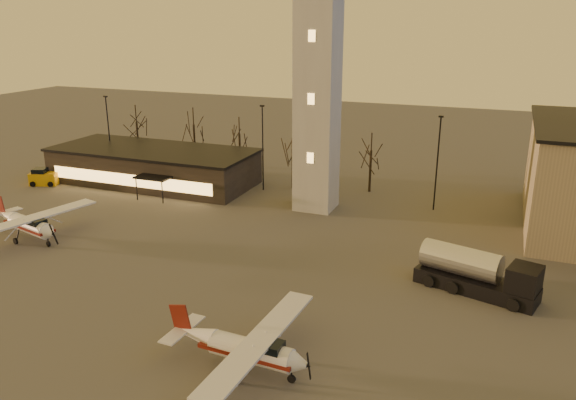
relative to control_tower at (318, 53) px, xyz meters
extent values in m
plane|color=#484543|center=(0.00, -30.00, -16.33)|extent=(220.00, 220.00, 0.00)
cube|color=#A19E99|center=(0.00, 0.00, -4.33)|extent=(4.00, 4.00, 24.00)
cube|color=black|center=(-22.00, 2.00, -14.33)|extent=(25.00, 10.00, 4.00)
cube|color=black|center=(-22.00, 2.00, -12.18)|extent=(25.40, 10.40, 0.30)
cube|color=#FFBC59|center=(-22.00, -3.02, -14.73)|extent=(22.00, 0.08, 1.40)
cube|color=black|center=(-18.00, -4.00, -13.73)|extent=(4.00, 2.00, 0.20)
cylinder|color=black|center=(-30.00, 4.00, -11.33)|extent=(0.16, 0.16, 10.00)
cube|color=black|center=(-30.00, 4.00, -6.28)|extent=(0.50, 0.25, 0.18)
cylinder|color=black|center=(-8.00, 4.00, -11.33)|extent=(0.16, 0.16, 10.00)
cube|color=black|center=(-8.00, 4.00, -6.28)|extent=(0.50, 0.25, 0.18)
cylinder|color=black|center=(12.00, 4.00, -11.33)|extent=(0.16, 0.16, 10.00)
cube|color=black|center=(12.00, 4.00, -6.28)|extent=(0.50, 0.25, 0.18)
cylinder|color=black|center=(-30.00, 10.00, -13.46)|extent=(0.28, 0.28, 5.74)
cylinder|color=black|center=(-14.00, 10.00, -13.70)|extent=(0.28, 0.28, 5.25)
cylinder|color=black|center=(-5.00, 6.00, -13.25)|extent=(0.28, 0.28, 6.16)
cylinder|color=black|center=(4.00, 8.00, -13.84)|extent=(0.28, 0.28, 4.97)
cylinder|color=black|center=(-22.00, 12.00, -13.53)|extent=(0.28, 0.28, 5.60)
cylinder|color=silver|center=(6.12, -29.54, -14.95)|extent=(5.12, 1.68, 1.43)
cone|color=silver|center=(9.08, -29.69, -14.95)|extent=(1.06, 1.41, 1.36)
cone|color=silver|center=(2.38, -29.35, -14.79)|extent=(2.70, 1.34, 1.21)
cube|color=black|center=(7.22, -29.59, -14.46)|extent=(1.71, 1.24, 0.77)
cube|color=#60160D|center=(5.90, -29.52, -15.01)|extent=(6.00, 1.77, 0.24)
cube|color=silver|center=(6.67, -29.56, -14.09)|extent=(2.26, 12.16, 0.15)
cube|color=silver|center=(1.40, -29.30, -14.68)|extent=(1.17, 3.67, 0.09)
cube|color=#60160D|center=(1.29, -29.29, -13.91)|extent=(1.53, 0.16, 1.86)
cylinder|color=silver|center=(-21.45, -18.53, -14.91)|extent=(5.41, 2.70, 1.47)
cone|color=silver|center=(-18.48, -19.27, -14.91)|extent=(1.33, 1.61, 1.40)
cone|color=silver|center=(-25.18, -17.59, -14.74)|extent=(2.94, 1.87, 1.25)
cube|color=black|center=(-20.35, -18.81, -14.40)|extent=(1.94, 1.57, 0.79)
cube|color=#60150D|center=(-21.67, -18.48, -14.97)|extent=(6.30, 2.96, 0.25)
cube|color=silver|center=(-20.90, -18.67, -14.03)|extent=(4.68, 12.50, 0.16)
cube|color=silver|center=(-26.17, -17.35, -14.63)|extent=(1.90, 3.87, 0.09)
cube|color=#60150D|center=(-26.28, -17.32, -13.83)|extent=(1.55, 0.47, 1.92)
cube|color=black|center=(17.49, -14.25, -15.75)|extent=(9.26, 4.82, 1.15)
cube|color=black|center=(20.72, -15.16, -14.33)|extent=(2.67, 2.89, 1.89)
cube|color=black|center=(21.43, -15.36, -14.02)|extent=(0.64, 1.95, 1.05)
cylinder|color=silver|center=(16.28, -13.92, -14.12)|extent=(6.24, 3.70, 2.20)
cube|color=#D1950C|center=(-34.00, -3.90, -15.56)|extent=(3.67, 2.75, 1.53)
cube|color=black|center=(-34.41, -4.05, -14.69)|extent=(1.96, 1.96, 0.87)
camera|label=1|loc=(18.33, -54.81, 3.29)|focal=35.00mm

